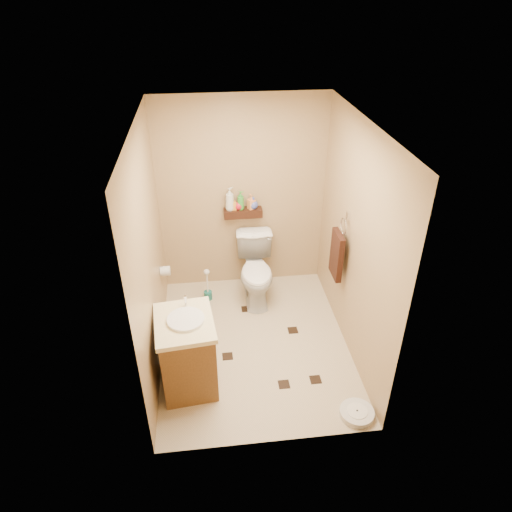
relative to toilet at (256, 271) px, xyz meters
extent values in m
plane|color=#CAB094|center=(-0.12, -0.83, -0.40)|extent=(2.50, 2.50, 0.00)
cube|color=#A3855D|center=(-0.12, 0.42, 0.80)|extent=(2.00, 0.04, 2.40)
cube|color=#A3855D|center=(-0.12, -2.08, 0.80)|extent=(2.00, 0.04, 2.40)
cube|color=#A3855D|center=(-1.12, -0.83, 0.80)|extent=(0.04, 2.50, 2.40)
cube|color=#A3855D|center=(0.88, -0.83, 0.80)|extent=(0.04, 2.50, 2.40)
cube|color=white|center=(-0.12, -0.83, 2.00)|extent=(2.00, 2.50, 0.02)
cube|color=black|center=(-0.12, 0.34, 0.62)|extent=(0.46, 0.14, 0.10)
cube|color=black|center=(-0.43, -1.00, -0.39)|extent=(0.11, 0.11, 0.01)
cube|color=black|center=(0.34, -0.68, -0.39)|extent=(0.11, 0.11, 0.01)
cube|color=black|center=(0.10, -1.46, -0.39)|extent=(0.11, 0.11, 0.01)
cube|color=black|center=(-0.69, -0.33, -0.39)|extent=(0.11, 0.11, 0.01)
cube|color=black|center=(0.42, -1.43, -0.39)|extent=(0.11, 0.11, 0.01)
cube|color=black|center=(-0.15, -0.23, -0.39)|extent=(0.11, 0.11, 0.01)
imported|color=white|center=(0.00, 0.00, 0.00)|extent=(0.46, 0.79, 0.79)
cube|color=brown|center=(-0.82, -1.31, -0.03)|extent=(0.55, 0.65, 0.74)
cube|color=beige|center=(-0.82, -1.31, 0.36)|extent=(0.59, 0.69, 0.05)
cylinder|color=white|center=(-0.80, -1.31, 0.39)|extent=(0.34, 0.34, 0.05)
cylinder|color=silver|center=(-0.80, -1.10, 0.45)|extent=(0.03, 0.03, 0.11)
cylinder|color=silver|center=(0.70, -1.90, -0.37)|extent=(0.37, 0.37, 0.06)
cylinder|color=white|center=(0.70, -1.90, -0.34)|extent=(0.19, 0.19, 0.01)
cylinder|color=#18625B|center=(-0.60, 0.04, -0.34)|extent=(0.10, 0.10, 0.11)
cylinder|color=silver|center=(-0.60, 0.04, -0.14)|extent=(0.02, 0.02, 0.31)
sphere|color=silver|center=(-0.60, 0.04, 0.01)|extent=(0.07, 0.07, 0.07)
cube|color=silver|center=(0.86, -0.58, 0.98)|extent=(0.03, 0.06, 0.08)
torus|color=silver|center=(0.83, -0.58, 0.86)|extent=(0.02, 0.19, 0.19)
cube|color=black|center=(0.79, -0.58, 0.52)|extent=(0.06, 0.30, 0.52)
cylinder|color=silver|center=(-1.06, -0.18, 0.20)|extent=(0.11, 0.11, 0.11)
cylinder|color=silver|center=(-1.10, -0.18, 0.26)|extent=(0.04, 0.02, 0.02)
imported|color=silver|center=(-0.28, 0.34, 0.81)|extent=(0.15, 0.15, 0.28)
imported|color=orange|center=(-0.24, 0.34, 0.75)|extent=(0.07, 0.07, 0.15)
imported|color=red|center=(-0.17, 0.34, 0.74)|extent=(0.14, 0.14, 0.13)
imported|color=#328A2E|center=(-0.15, 0.34, 0.79)|extent=(0.10, 0.10, 0.23)
imported|color=#E78B4D|center=(-0.02, 0.34, 0.76)|extent=(0.11, 0.11, 0.18)
imported|color=#414EA2|center=(0.00, 0.34, 0.75)|extent=(0.14, 0.14, 0.15)
camera|label=1|loc=(-0.55, -4.57, 3.06)|focal=32.00mm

